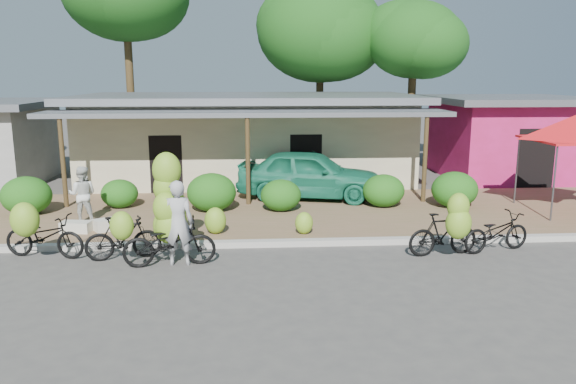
% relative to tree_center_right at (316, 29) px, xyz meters
% --- Properties ---
extents(ground, '(100.00, 100.00, 0.00)m').
position_rel_tree_center_right_xyz_m(ground, '(-3.31, -16.61, -6.24)').
color(ground, '#444240').
rests_on(ground, ground).
extents(sidewalk, '(60.00, 6.00, 0.12)m').
position_rel_tree_center_right_xyz_m(sidewalk, '(-3.31, -11.61, -6.18)').
color(sidewalk, brown).
rests_on(sidewalk, ground).
extents(curb, '(60.00, 0.25, 0.15)m').
position_rel_tree_center_right_xyz_m(curb, '(-3.31, -14.61, -6.17)').
color(curb, '#A8A399').
rests_on(curb, ground).
extents(shop_main, '(13.00, 8.50, 3.35)m').
position_rel_tree_center_right_xyz_m(shop_main, '(-3.31, -5.68, -4.52)').
color(shop_main, beige).
rests_on(shop_main, ground).
extents(shop_pink, '(6.00, 6.00, 3.25)m').
position_rel_tree_center_right_xyz_m(shop_pink, '(7.19, -5.62, -4.57)').
color(shop_pink, '#C91F6B').
rests_on(shop_pink, ground).
extents(tree_center_right, '(6.10, 6.05, 8.56)m').
position_rel_tree_center_right_xyz_m(tree_center_right, '(0.00, 0.00, 0.00)').
color(tree_center_right, '#48361C').
rests_on(tree_center_right, ground).
extents(tree_near_right, '(4.48, 4.31, 7.42)m').
position_rel_tree_center_right_xyz_m(tree_near_right, '(4.00, -2.00, -0.50)').
color(tree_near_right, '#48361C').
rests_on(tree_near_right, ground).
extents(hedge_0, '(1.43, 1.29, 1.12)m').
position_rel_tree_center_right_xyz_m(hedge_0, '(-9.73, -11.43, -5.56)').
color(hedge_0, '#1D5B14').
rests_on(hedge_0, sidewalk).
extents(hedge_1, '(1.12, 1.01, 0.87)m').
position_rel_tree_center_right_xyz_m(hedge_1, '(-7.23, -10.73, -5.69)').
color(hedge_1, '#1D5B14').
rests_on(hedge_1, sidewalk).
extents(hedge_2, '(1.46, 1.32, 1.14)m').
position_rel_tree_center_right_xyz_m(hedge_2, '(-4.40, -11.36, -5.55)').
color(hedge_2, '#1D5B14').
rests_on(hedge_2, sidewalk).
extents(hedge_3, '(1.21, 1.09, 0.94)m').
position_rel_tree_center_right_xyz_m(hedge_3, '(-2.34, -11.46, -5.65)').
color(hedge_3, '#1D5B14').
rests_on(hedge_3, sidewalk).
extents(hedge_4, '(1.29, 1.16, 1.00)m').
position_rel_tree_center_right_xyz_m(hedge_4, '(0.84, -11.13, -5.62)').
color(hedge_4, '#1D5B14').
rests_on(hedge_4, sidewalk).
extents(hedge_5, '(1.41, 1.27, 1.10)m').
position_rel_tree_center_right_xyz_m(hedge_5, '(2.99, -11.36, -5.57)').
color(hedge_5, '#1D5B14').
rests_on(hedge_5, sidewalk).
extents(red_canopy, '(3.50, 3.50, 2.86)m').
position_rel_tree_center_right_xyz_m(red_canopy, '(6.21, -12.04, -3.63)').
color(red_canopy, '#59595E').
rests_on(red_canopy, sidewalk).
extents(bike_far_left, '(2.02, 1.43, 1.44)m').
position_rel_tree_center_right_xyz_m(bike_far_left, '(-7.96, -15.22, -5.65)').
color(bike_far_left, black).
rests_on(bike_far_left, ground).
extents(bike_left, '(1.75, 1.26, 1.28)m').
position_rel_tree_center_right_xyz_m(bike_left, '(-6.10, -15.48, -5.67)').
color(bike_left, black).
rests_on(bike_left, ground).
extents(bike_center, '(2.07, 1.33, 2.44)m').
position_rel_tree_center_right_xyz_m(bike_center, '(-5.05, -15.65, -5.32)').
color(bike_center, black).
rests_on(bike_center, ground).
extents(bike_right, '(1.74, 1.25, 1.61)m').
position_rel_tree_center_right_xyz_m(bike_right, '(1.22, -15.74, -5.58)').
color(bike_right, black).
rests_on(bike_right, ground).
extents(bike_far_right, '(1.89, 1.11, 0.94)m').
position_rel_tree_center_right_xyz_m(bike_far_right, '(2.55, -15.37, -5.77)').
color(bike_far_right, black).
rests_on(bike_far_right, ground).
extents(loose_banana_a, '(0.56, 0.48, 0.70)m').
position_rel_tree_center_right_xyz_m(loose_banana_a, '(-5.13, -13.89, -5.77)').
color(loose_banana_a, '#72AC2B').
rests_on(loose_banana_a, sidewalk).
extents(loose_banana_b, '(0.55, 0.47, 0.69)m').
position_rel_tree_center_right_xyz_m(loose_banana_b, '(-4.14, -13.82, -5.78)').
color(loose_banana_b, '#72AC2B').
rests_on(loose_banana_b, sidewalk).
extents(loose_banana_c, '(0.46, 0.39, 0.57)m').
position_rel_tree_center_right_xyz_m(loose_banana_c, '(-1.88, -14.00, -5.84)').
color(loose_banana_c, '#72AC2B').
rests_on(loose_banana_c, sidewalk).
extents(sack_near, '(0.93, 0.81, 0.30)m').
position_rel_tree_center_right_xyz_m(sack_near, '(-6.91, -13.24, -5.97)').
color(sack_near, beige).
rests_on(sack_near, sidewalk).
extents(sack_far, '(0.80, 0.48, 0.28)m').
position_rel_tree_center_right_xyz_m(sack_far, '(-7.75, -13.44, -5.98)').
color(sack_far, beige).
rests_on(sack_far, sidewalk).
extents(vendor, '(0.71, 0.48, 1.90)m').
position_rel_tree_center_right_xyz_m(vendor, '(-4.82, -15.83, -5.29)').
color(vendor, '#9C9C9C').
rests_on(vendor, ground).
extents(bystander, '(0.76, 0.59, 1.56)m').
position_rel_tree_center_right_xyz_m(bystander, '(-7.83, -12.44, -5.34)').
color(bystander, silver).
rests_on(bystander, sidewalk).
extents(teal_van, '(5.00, 2.92, 1.60)m').
position_rel_tree_center_right_xyz_m(teal_van, '(-1.30, -9.74, -5.32)').
color(teal_van, '#197253').
rests_on(teal_van, sidewalk).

